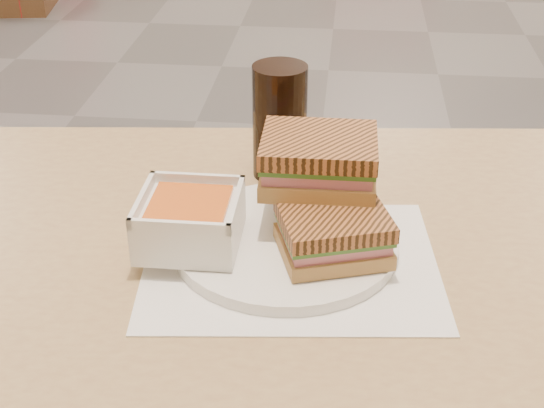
# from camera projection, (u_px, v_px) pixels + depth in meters

# --- Properties ---
(main_table) EXTENTS (1.26, 0.81, 0.75)m
(main_table) POSITION_uv_depth(u_px,v_px,m) (266.00, 331.00, 0.94)
(main_table) COLOR tan
(main_table) RESTS_ON ground
(tray_liner) EXTENTS (0.36, 0.29, 0.00)m
(tray_liner) POSITION_uv_depth(u_px,v_px,m) (291.00, 263.00, 0.86)
(tray_liner) COLOR white
(tray_liner) RESTS_ON main_table
(plate) EXTENTS (0.26, 0.26, 0.01)m
(plate) POSITION_uv_depth(u_px,v_px,m) (286.00, 242.00, 0.89)
(plate) COLOR white
(plate) RESTS_ON tray_liner
(soup_bowl) EXTENTS (0.11, 0.11, 0.06)m
(soup_bowl) POSITION_uv_depth(u_px,v_px,m) (190.00, 222.00, 0.86)
(soup_bowl) COLOR white
(soup_bowl) RESTS_ON plate
(panini_lower) EXTENTS (0.14, 0.13, 0.05)m
(panini_lower) POSITION_uv_depth(u_px,v_px,m) (333.00, 233.00, 0.84)
(panini_lower) COLOR #BD9445
(panini_lower) RESTS_ON plate
(panini_upper) EXTENTS (0.13, 0.11, 0.06)m
(panini_upper) POSITION_uv_depth(u_px,v_px,m) (319.00, 160.00, 0.88)
(panini_upper) COLOR #BD9445
(panini_upper) RESTS_ON panini_lower
(cola_glass) EXTENTS (0.07, 0.07, 0.16)m
(cola_glass) POSITION_uv_depth(u_px,v_px,m) (280.00, 122.00, 1.01)
(cola_glass) COLOR black
(cola_glass) RESTS_ON main_table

